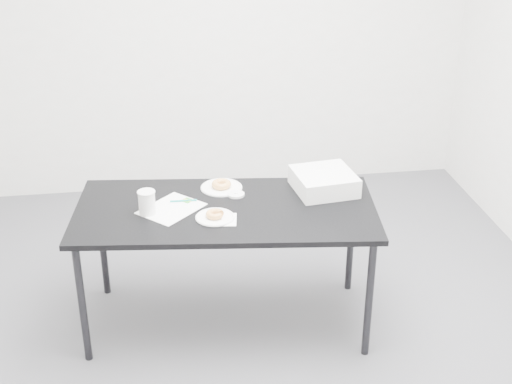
{
  "coord_description": "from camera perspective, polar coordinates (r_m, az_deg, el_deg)",
  "views": [
    {
      "loc": [
        -0.39,
        -3.24,
        2.49
      ],
      "look_at": [
        0.09,
        0.02,
        0.87
      ],
      "focal_mm": 50.0,
      "sensor_mm": 36.0,
      "label": 1
    }
  ],
  "objects": [
    {
      "name": "pen",
      "position": [
        3.9,
        -5.82,
        -0.7
      ],
      "size": [
        0.15,
        0.01,
        0.01
      ],
      "primitive_type": "cylinder",
      "rotation": [
        0.0,
        1.57,
        -0.03
      ],
      "color": "#0C847D",
      "rests_on": "scorecard"
    },
    {
      "name": "scorecard",
      "position": [
        3.83,
        -6.79,
        -1.33
      ],
      "size": [
        0.4,
        0.4,
        0.0
      ],
      "primitive_type": "cube",
      "rotation": [
        0.0,
        0.0,
        -0.78
      ],
      "color": "white",
      "rests_on": "table"
    },
    {
      "name": "cup_lid",
      "position": [
        3.95,
        -1.61,
        -0.19
      ],
      "size": [
        0.09,
        0.09,
        0.01
      ],
      "primitive_type": "cylinder",
      "color": "white",
      "rests_on": "table"
    },
    {
      "name": "wall_back",
      "position": [
        5.38,
        -4.09,
        13.79
      ],
      "size": [
        4.0,
        0.02,
        2.7
      ],
      "primitive_type": "cube",
      "color": "white",
      "rests_on": "floor"
    },
    {
      "name": "floor",
      "position": [
        4.11,
        -1.17,
        -11.24
      ],
      "size": [
        4.0,
        4.0,
        0.0
      ],
      "primitive_type": "plane",
      "color": "#49494D",
      "rests_on": "ground"
    },
    {
      "name": "coffee_cup",
      "position": [
        3.77,
        -8.72,
        -0.84
      ],
      "size": [
        0.09,
        0.09,
        0.13
      ],
      "primitive_type": "cylinder",
      "color": "white",
      "rests_on": "table"
    },
    {
      "name": "table",
      "position": [
        3.84,
        -2.43,
        -2.04
      ],
      "size": [
        1.69,
        0.94,
        0.74
      ],
      "rotation": [
        0.0,
        0.0,
        -0.12
      ],
      "color": "black",
      "rests_on": "floor"
    },
    {
      "name": "logo_patch",
      "position": [
        3.91,
        -5.52,
        -0.67
      ],
      "size": [
        0.07,
        0.07,
        0.0
      ],
      "primitive_type": "cube",
      "rotation": [
        0.0,
        0.0,
        -0.78
      ],
      "color": "green",
      "rests_on": "scorecard"
    },
    {
      "name": "plate_near",
      "position": [
        3.72,
        -3.3,
        -2.03
      ],
      "size": [
        0.2,
        0.2,
        0.01
      ],
      "primitive_type": "cylinder",
      "color": "white",
      "rests_on": "napkin"
    },
    {
      "name": "plate_far",
      "position": [
        4.04,
        -2.78,
        0.35
      ],
      "size": [
        0.24,
        0.24,
        0.01
      ],
      "primitive_type": "cylinder",
      "color": "white",
      "rests_on": "table"
    },
    {
      "name": "donut_far",
      "position": [
        4.03,
        -2.79,
        0.63
      ],
      "size": [
        0.13,
        0.13,
        0.04
      ],
      "primitive_type": "torus",
      "rotation": [
        0.0,
        0.0,
        0.16
      ],
      "color": "#DB8545",
      "rests_on": "plate_far"
    },
    {
      "name": "bakery_box",
      "position": [
        4.01,
        5.45,
        0.85
      ],
      "size": [
        0.36,
        0.36,
        0.11
      ],
      "primitive_type": "cube",
      "rotation": [
        0.0,
        0.0,
        0.13
      ],
      "color": "silver",
      "rests_on": "table"
    },
    {
      "name": "donut_near",
      "position": [
        3.71,
        -3.3,
        -1.78
      ],
      "size": [
        0.12,
        0.12,
        0.03
      ],
      "primitive_type": "torus",
      "rotation": [
        0.0,
        0.0,
        -0.28
      ],
      "color": "#DB8545",
      "rests_on": "plate_near"
    },
    {
      "name": "napkin",
      "position": [
        3.7,
        -2.68,
        -2.22
      ],
      "size": [
        0.16,
        0.16,
        0.0
      ],
      "primitive_type": "cube",
      "rotation": [
        0.0,
        0.0,
        -0.14
      ],
      "color": "white",
      "rests_on": "table"
    }
  ]
}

